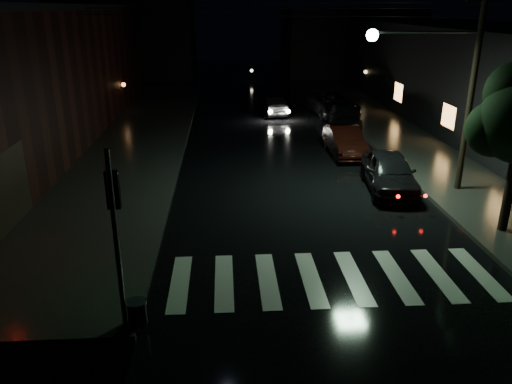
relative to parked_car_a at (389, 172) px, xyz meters
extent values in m
plane|color=black|center=(-6.75, -7.38, -0.78)|extent=(120.00, 120.00, 0.00)
cube|color=#282826|center=(-11.75, 6.62, -0.70)|extent=(6.00, 44.00, 0.15)
cube|color=#282826|center=(3.25, 6.62, -0.70)|extent=(4.00, 44.00, 0.15)
cube|color=black|center=(10.25, 10.62, 2.22)|extent=(10.00, 40.00, 6.00)
cube|color=black|center=(-16.75, 37.62, 3.22)|extent=(14.00, 10.00, 8.00)
cube|color=black|center=(7.25, 37.62, 2.72)|extent=(14.00, 10.00, 7.00)
cube|color=beige|center=(-3.75, -6.88, -0.77)|extent=(9.00, 3.00, 0.01)
cylinder|color=slate|center=(-9.05, -8.88, 1.47)|extent=(0.12, 0.12, 4.20)
cylinder|color=black|center=(-8.75, -8.88, -0.35)|extent=(0.44, 0.44, 0.55)
cylinder|color=slate|center=(-8.75, -8.88, -0.06)|extent=(0.48, 0.48, 0.04)
cube|color=black|center=(-9.05, -8.70, 2.62)|extent=(0.28, 0.16, 0.85)
sphere|color=#0CFF33|center=(-9.05, -8.61, 2.37)|extent=(0.20, 0.20, 0.20)
cylinder|color=black|center=(2.45, -4.38, 0.87)|extent=(0.30, 0.30, 3.00)
sphere|color=black|center=(1.85, -3.98, 2.67)|extent=(1.80, 1.80, 1.80)
cylinder|color=black|center=(2.75, -0.38, 3.37)|extent=(0.24, 0.24, 8.00)
cube|color=black|center=(2.75, -0.38, 6.52)|extent=(1.40, 0.10, 0.10)
cylinder|color=slate|center=(0.75, -0.38, 5.42)|extent=(4.00, 0.08, 0.08)
sphere|color=#BFFFD8|center=(-1.25, -0.38, 5.32)|extent=(0.44, 0.44, 0.44)
imported|color=black|center=(0.00, 0.00, 0.00)|extent=(2.33, 4.73, 1.55)
imported|color=black|center=(-0.59, 5.26, -0.07)|extent=(1.51, 4.29, 1.41)
imported|color=black|center=(0.85, 11.58, -0.13)|extent=(2.21, 4.57, 1.28)
imported|color=black|center=(0.85, 14.83, 0.00)|extent=(3.05, 5.81, 1.56)
imported|color=black|center=(-3.25, 15.47, -0.14)|extent=(1.72, 4.00, 1.28)
camera|label=1|loc=(-6.65, -18.84, 6.28)|focal=35.00mm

